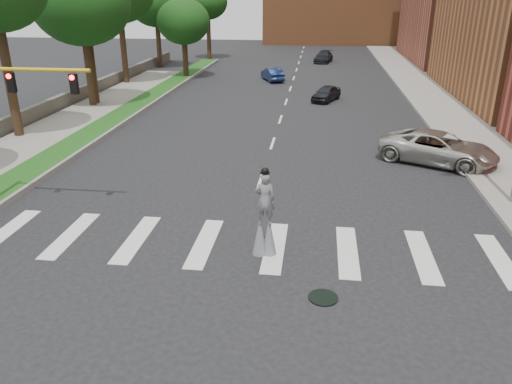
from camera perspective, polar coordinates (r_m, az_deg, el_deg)
name	(u,v)px	position (r m, az deg, el deg)	size (l,w,h in m)	color
ground_plane	(235,259)	(17.26, -2.42, -7.63)	(160.00, 160.00, 0.00)	black
grass_median	(125,113)	(38.44, -14.75, 8.72)	(2.00, 60.00, 0.25)	#174714
median_curb	(139,113)	(38.07, -13.26, 8.75)	(0.20, 60.00, 0.28)	gray
sidewalk_left	(8,153)	(31.25, -26.45, 4.03)	(4.00, 60.00, 0.18)	gray
sidewalk_right	(446,108)	(41.86, 20.91, 9.00)	(5.00, 90.00, 0.18)	gray
stone_wall	(66,100)	(42.41, -20.87, 9.80)	(0.50, 56.00, 1.10)	#524D46
manhole	(323,298)	(15.37, 7.68, -11.87)	(0.90, 0.90, 0.04)	black
stilt_performer	(265,220)	(16.97, 0.99, -3.19)	(0.84, 0.55, 3.19)	black
suv_crossing	(438,148)	(28.02, 20.13, 4.74)	(2.77, 6.01, 1.67)	#B8B5AD
car_near	(326,93)	(42.37, 8.03, 11.11)	(1.48, 3.67, 1.25)	black
car_mid	(272,74)	(51.71, 1.89, 13.31)	(1.40, 4.02, 1.32)	navy
car_far	(324,57)	(66.02, 7.73, 15.06)	(1.88, 4.61, 1.34)	black
tree_3	(84,3)	(41.77, -19.03, 19.71)	(4.97, 4.97, 9.81)	black
tree_5	(156,3)	(61.69, -11.37, 20.45)	(6.36, 6.36, 9.94)	black
tree_6	(183,22)	(53.45, -8.30, 18.69)	(5.31, 5.31, 7.86)	black
tree_7	(208,2)	(68.76, -5.55, 20.75)	(5.11, 5.11, 9.28)	black
tree_8	(81,3)	(41.01, -19.39, 19.71)	(7.25, 7.25, 10.77)	black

